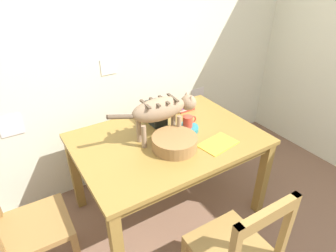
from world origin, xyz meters
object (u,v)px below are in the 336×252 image
cat (163,110)px  wooden_chair_near (235,251)px  dining_table (168,146)px  wooden_chair_far (28,226)px  coffee_mug (188,121)px  book_stack (183,106)px  magazine (218,144)px  wicker_basket (175,142)px  toaster (155,113)px  saucer_bowl (187,129)px

cat → wooden_chair_near: (-0.05, -0.89, -0.53)m
dining_table → wooden_chair_far: (-1.08, -0.04, -0.20)m
coffee_mug → book_stack: 0.37m
magazine → wooden_chair_near: size_ratio=0.30×
wicker_basket → dining_table: bearing=76.0°
magazine → wooden_chair_near: 0.75m
toaster → wicker_basket: bearing=-100.1°
saucer_bowl → toaster: size_ratio=0.89×
cat → wicker_basket: 0.25m
cat → book_stack: size_ratio=3.98×
dining_table → cat: cat is taller
dining_table → coffee_mug: bearing=1.1°
saucer_bowl → cat: bearing=176.9°
book_stack → dining_table: bearing=-138.7°
dining_table → wooden_chair_far: wooden_chair_far is taller
book_stack → wooden_chair_near: wooden_chair_near is taller
saucer_bowl → wicker_basket: 0.27m
cat → toaster: (0.07, 0.24, -0.16)m
toaster → book_stack: bearing=12.3°
cat → saucer_bowl: (0.22, -0.01, -0.22)m
wicker_basket → wooden_chair_far: wooden_chair_far is taller
cat → wooden_chair_far: cat is taller
wicker_basket → toaster: size_ratio=1.64×
saucer_bowl → magazine: 0.29m
coffee_mug → toaster: toaster is taller
cat → saucer_bowl: cat is taller
wooden_chair_near → magazine: bearing=60.7°
saucer_bowl → wooden_chair_far: 1.30m
coffee_mug → wooden_chair_near: wooden_chair_near is taller
dining_table → toaster: (0.03, 0.25, 0.17)m
saucer_bowl → magazine: bearing=-74.5°
saucer_bowl → toaster: bearing=121.0°
coffee_mug → magazine: coffee_mug is taller
wooden_chair_near → cat: bearing=87.9°
magazine → wicker_basket: bearing=147.3°
toaster → wooden_chair_far: wooden_chair_far is taller
saucer_bowl → wicker_basket: wicker_basket is taller
book_stack → wooden_chair_far: size_ratio=0.19×
toaster → wooden_chair_near: size_ratio=0.21×
coffee_mug → toaster: size_ratio=0.61×
dining_table → book_stack: bearing=41.3°
dining_table → book_stack: book_stack is taller
saucer_bowl → coffee_mug: (0.00, 0.00, 0.06)m
coffee_mug → cat: bearing=176.9°
magazine → wooden_chair_far: 1.40m
magazine → toaster: toaster is taller
book_stack → magazine: bearing=-100.1°
coffee_mug → toaster: 0.29m
cat → coffee_mug: bearing=90.1°
wicker_basket → wooden_chair_near: 0.80m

